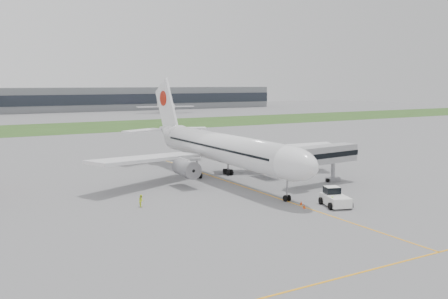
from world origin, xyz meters
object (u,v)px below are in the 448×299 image
pushback_tug (335,198)px  ground_crew_near (332,202)px  airliner (219,147)px  jet_bridge (321,155)px

pushback_tug → ground_crew_near: 1.69m
pushback_tug → airliner: bearing=117.5°
airliner → jet_bridge: (11.95, -13.14, -0.77)m
airliner → ground_crew_near: airliner is taller
airliner → jet_bridge: 17.78m
pushback_tug → ground_crew_near: (-1.35, -0.96, -0.31)m
pushback_tug → ground_crew_near: size_ratio=3.26×
jet_bridge → ground_crew_near: (-9.19, -13.03, -4.06)m
airliner → ground_crew_near: bearing=-84.0°
jet_bridge → airliner: bearing=127.4°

